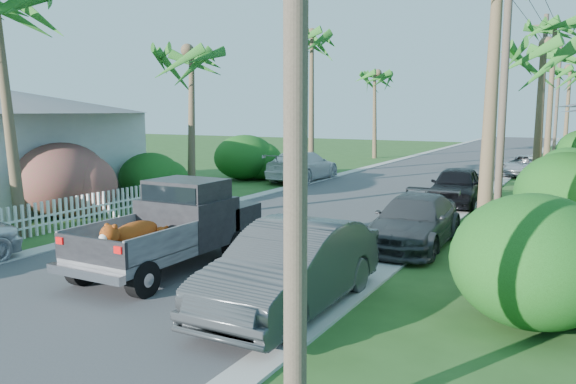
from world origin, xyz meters
The scene contains 27 objects.
ground centered at (0.00, 0.00, 0.00)m, with size 120.00×120.00×0.00m, color #264B1C.
road centered at (0.00, 25.00, 0.01)m, with size 8.00×100.00×0.02m, color #38383A.
curb_left centered at (-4.30, 25.00, 0.03)m, with size 0.60×100.00×0.06m, color #A5A39E.
curb_right centered at (4.30, 25.00, 0.03)m, with size 0.60×100.00×0.06m, color #A5A39E.
pickup_truck centered at (-0.16, 3.03, 1.01)m, with size 1.98×5.12×2.06m.
parked_car_rn centered at (3.60, 1.66, 0.80)m, with size 1.70×4.88×1.61m, color #333739.
parked_car_rm centered at (4.21, 7.60, 0.68)m, with size 1.91×4.69×1.36m, color #323538.
parked_car_rf centered at (3.77, 15.00, 0.74)m, with size 1.75×4.36×1.49m, color black.
parked_car_rd centered at (5.00, 26.86, 0.58)m, with size 1.92×4.16×1.16m, color #A6A8AD.
parked_car_lf centered at (-5.00, 18.95, 0.78)m, with size 2.19×5.39×1.56m, color silver.
palm_l_b centered at (-6.80, 12.00, 6.15)m, with size 4.40×4.40×7.40m.
palm_l_c centered at (-6.00, 22.00, 7.91)m, with size 4.40×4.40×9.20m.
palm_l_d centered at (-6.50, 34.00, 6.44)m, with size 4.40×4.40×7.70m.
palm_r_b centered at (6.60, 15.00, 5.95)m, with size 4.40×4.40×7.20m.
palm_r_c centered at (6.20, 26.00, 8.11)m, with size 4.40×4.40×9.40m.
palm_r_d centered at (6.50, 40.00, 6.74)m, with size 4.40×4.40×8.00m.
shrub_l_b centered at (-7.80, 6.00, 1.30)m, with size 3.00×3.30×2.60m, color #BE1B4E.
shrub_l_c centered at (-7.40, 10.00, 1.00)m, with size 2.40×2.64×2.00m, color #173F12.
shrub_l_d centered at (-8.00, 18.00, 1.20)m, with size 3.20×3.52×2.40m, color #173F12.
shrub_r_a centered at (7.60, 3.00, 1.15)m, with size 2.80×3.08×2.30m, color #173F12.
shrub_r_b centered at (7.80, 11.00, 1.25)m, with size 3.00×3.30×2.50m, color #173F12.
shrub_r_c centered at (7.50, 20.00, 1.05)m, with size 2.60×2.86×2.10m, color #173F12.
picket_fence centered at (-6.00, 5.50, 0.50)m, with size 0.10×11.00×1.00m, color white.
utility_pole_a centered at (5.60, -2.00, 4.60)m, with size 1.60×0.26×9.00m.
utility_pole_b centered at (5.60, 13.00, 4.60)m, with size 1.60×0.26×9.00m.
utility_pole_c centered at (5.60, 28.00, 4.60)m, with size 1.60×0.26×9.00m.
utility_pole_d centered at (5.60, 43.00, 4.60)m, with size 1.60×0.26×9.00m.
Camera 1 is at (8.36, -7.25, 3.71)m, focal length 35.00 mm.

